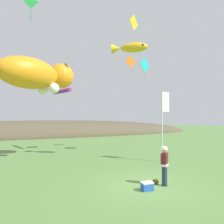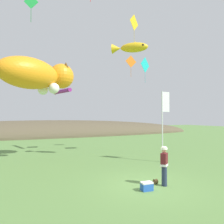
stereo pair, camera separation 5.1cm
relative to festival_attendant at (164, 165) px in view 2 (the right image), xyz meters
name	(u,v)px [view 2 (the right image)]	position (x,y,z in m)	size (l,w,h in m)	color
ground_plane	(149,185)	(-0.60, 0.34, -0.95)	(120.00, 120.00, 0.00)	#5B8442
distant_hill_ridge	(48,136)	(-0.60, 29.89, -0.95)	(58.66, 11.68, 5.20)	brown
festival_attendant	(164,165)	(0.00, 0.00, 0.00)	(0.49, 0.46, 1.77)	#232D47
kite_spool	(155,181)	(-0.19, 0.40, -0.84)	(0.16, 0.23, 0.23)	olive
picnic_cooler	(147,186)	(-1.08, -0.20, -0.77)	(0.52, 0.37, 0.36)	blue
festival_banner_pole	(164,115)	(3.39, 4.30, 2.28)	(0.66, 0.08, 4.94)	silver
kite_giant_cat	(37,75)	(-4.73, 7.98, 5.13)	(7.59, 4.65, 2.53)	orange
kite_fish_windsock	(130,48)	(1.64, 5.96, 7.32)	(2.58, 2.21, 0.83)	gold
kite_tube_streamer	(62,91)	(-2.00, 12.52, 4.60)	(1.18, 3.01, 0.44)	#8C268C
kite_diamond_green	(31,2)	(-5.21, 7.08, 9.73)	(0.90, 0.29, 1.83)	green
kite_diamond_gold	(134,23)	(2.88, 7.48, 10.02)	(1.19, 0.69, 2.26)	yellow
kite_diamond_orange	(131,62)	(4.16, 10.25, 7.53)	(1.20, 0.04, 2.10)	orange
kite_diamond_teal	(145,65)	(4.15, 7.78, 6.67)	(1.24, 0.60, 2.27)	#19BFBF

